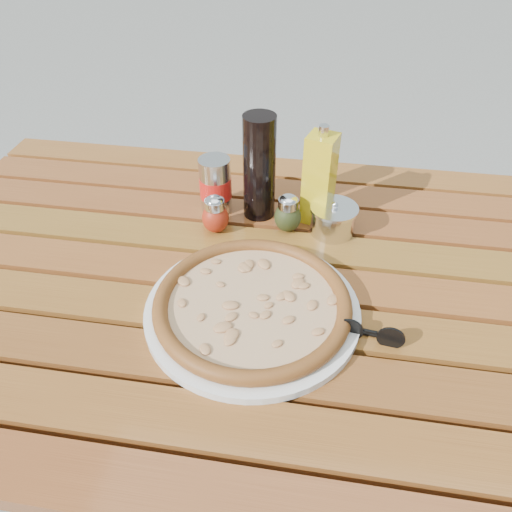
# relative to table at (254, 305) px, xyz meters

# --- Properties ---
(ground) EXTENTS (60.00, 60.00, 0.00)m
(ground) POSITION_rel_table_xyz_m (0.00, 0.00, -0.67)
(ground) COLOR slate
(ground) RESTS_ON ground
(table) EXTENTS (1.40, 0.90, 0.75)m
(table) POSITION_rel_table_xyz_m (0.00, 0.00, 0.00)
(table) COLOR #3D1F0D
(table) RESTS_ON ground
(plate) EXTENTS (0.44, 0.44, 0.01)m
(plate) POSITION_rel_table_xyz_m (0.01, -0.09, 0.08)
(plate) COLOR silver
(plate) RESTS_ON table
(pizza) EXTENTS (0.41, 0.41, 0.03)m
(pizza) POSITION_rel_table_xyz_m (0.01, -0.09, 0.10)
(pizza) COLOR beige
(pizza) RESTS_ON plate
(pepper_shaker) EXTENTS (0.07, 0.07, 0.08)m
(pepper_shaker) POSITION_rel_table_xyz_m (-0.10, 0.13, 0.11)
(pepper_shaker) COLOR #AB2913
(pepper_shaker) RESTS_ON table
(oregano_shaker) EXTENTS (0.06, 0.06, 0.08)m
(oregano_shaker) POSITION_rel_table_xyz_m (0.04, 0.15, 0.11)
(oregano_shaker) COLOR #313A17
(oregano_shaker) RESTS_ON table
(dark_bottle) EXTENTS (0.08, 0.08, 0.22)m
(dark_bottle) POSITION_rel_table_xyz_m (-0.02, 0.20, 0.19)
(dark_bottle) COLOR black
(dark_bottle) RESTS_ON table
(soda_can) EXTENTS (0.07, 0.07, 0.12)m
(soda_can) POSITION_rel_table_xyz_m (-0.12, 0.20, 0.13)
(soda_can) COLOR silver
(soda_can) RESTS_ON table
(olive_oil_cruet) EXTENTS (0.07, 0.07, 0.21)m
(olive_oil_cruet) POSITION_rel_table_xyz_m (0.10, 0.20, 0.17)
(olive_oil_cruet) COLOR gold
(olive_oil_cruet) RESTS_ON table
(parmesan_tin) EXTENTS (0.11, 0.11, 0.07)m
(parmesan_tin) POSITION_rel_table_xyz_m (0.13, 0.16, 0.11)
(parmesan_tin) COLOR silver
(parmesan_tin) RESTS_ON table
(sunglasses) EXTENTS (0.11, 0.03, 0.04)m
(sunglasses) POSITION_rel_table_xyz_m (0.20, -0.12, 0.09)
(sunglasses) COLOR black
(sunglasses) RESTS_ON table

